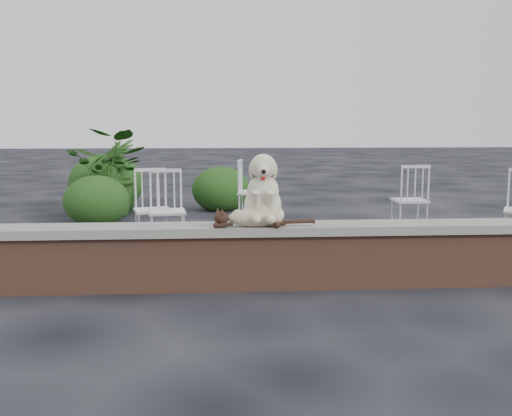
{
  "coord_description": "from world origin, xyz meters",
  "views": [
    {
      "loc": [
        -0.85,
        -5.14,
        1.48
      ],
      "look_at": [
        -0.49,
        0.2,
        0.7
      ],
      "focal_mm": 40.98,
      "sensor_mm": 36.0,
      "label": 1
    }
  ],
  "objects": [
    {
      "name": "shrubbery",
      "position": [
        -2.24,
        4.64,
        0.4
      ],
      "size": [
        3.12,
        2.55,
        1.01
      ],
      "color": "#174112",
      "rests_on": "ground"
    },
    {
      "name": "ground",
      "position": [
        0.0,
        0.0,
        0.0
      ],
      "size": [
        60.0,
        60.0,
        0.0
      ],
      "primitive_type": "plane",
      "color": "black",
      "rests_on": "ground"
    },
    {
      "name": "brick_wall",
      "position": [
        0.0,
        0.0,
        0.25
      ],
      "size": [
        6.0,
        0.3,
        0.5
      ],
      "primitive_type": "cube",
      "color": "brown",
      "rests_on": "ground"
    },
    {
      "name": "potted_plant_a",
      "position": [
        -2.51,
        4.27,
        0.7
      ],
      "size": [
        1.47,
        1.34,
        1.4
      ],
      "primitive_type": "imported",
      "rotation": [
        0.0,
        0.0,
        -0.23
      ],
      "color": "#174112",
      "rests_on": "ground"
    },
    {
      "name": "dog",
      "position": [
        -0.44,
        0.04,
        0.9
      ],
      "size": [
        0.45,
        0.58,
        0.65
      ],
      "primitive_type": null,
      "rotation": [
        0.0,
        0.0,
        -0.06
      ],
      "color": "beige",
      "rests_on": "capstone"
    },
    {
      "name": "chair_c",
      "position": [
        1.73,
        2.46,
        0.47
      ],
      "size": [
        0.56,
        0.56,
        0.94
      ],
      "primitive_type": null,
      "rotation": [
        0.0,
        0.0,
        3.14
      ],
      "color": "white",
      "rests_on": "ground"
    },
    {
      "name": "chair_a",
      "position": [
        -1.61,
        1.79,
        0.47
      ],
      "size": [
        0.67,
        0.67,
        0.94
      ],
      "primitive_type": null,
      "rotation": [
        0.0,
        0.0,
        0.22
      ],
      "color": "white",
      "rests_on": "ground"
    },
    {
      "name": "chair_b",
      "position": [
        -1.44,
        1.67,
        0.47
      ],
      "size": [
        0.62,
        0.62,
        0.94
      ],
      "primitive_type": null,
      "rotation": [
        0.0,
        0.0,
        0.12
      ],
      "color": "white",
      "rests_on": "ground"
    },
    {
      "name": "potted_plant_b",
      "position": [
        -2.53,
        4.93,
        0.6
      ],
      "size": [
        0.95,
        0.95,
        1.2
      ],
      "primitive_type": "imported",
      "rotation": [
        0.0,
        0.0,
        -0.89
      ],
      "color": "#174112",
      "rests_on": "ground"
    },
    {
      "name": "cat",
      "position": [
        -0.52,
        -0.11,
        0.67
      ],
      "size": [
        1.07,
        0.31,
        0.18
      ],
      "primitive_type": null,
      "rotation": [
        0.0,
        0.0,
        -0.06
      ],
      "color": "tan",
      "rests_on": "capstone"
    },
    {
      "name": "chair_e",
      "position": [
        -0.32,
        3.49,
        0.47
      ],
      "size": [
        0.65,
        0.65,
        0.94
      ],
      "primitive_type": null,
      "rotation": [
        0.0,
        0.0,
        1.4
      ],
      "color": "white",
      "rests_on": "ground"
    },
    {
      "name": "capstone",
      "position": [
        0.0,
        0.0,
        0.54
      ],
      "size": [
        6.2,
        0.4,
        0.08
      ],
      "primitive_type": "cube",
      "color": "slate",
      "rests_on": "brick_wall"
    }
  ]
}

